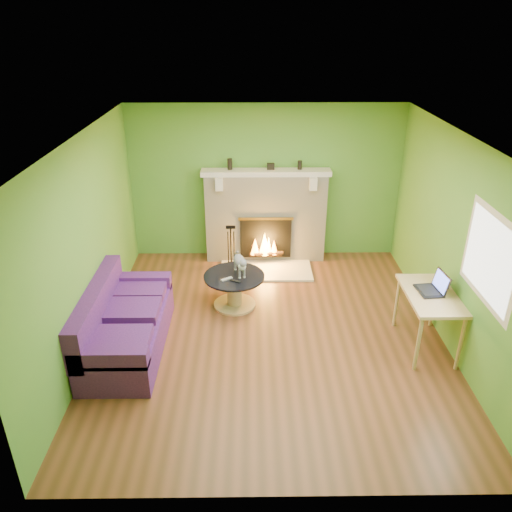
{
  "coord_description": "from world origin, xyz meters",
  "views": [
    {
      "loc": [
        -0.26,
        -5.53,
        3.84
      ],
      "look_at": [
        -0.18,
        0.4,
        0.96
      ],
      "focal_mm": 35.0,
      "sensor_mm": 36.0,
      "label": 1
    }
  ],
  "objects_px": {
    "desk": "(430,300)",
    "cat": "(240,263)",
    "coffee_table": "(234,288)",
    "sofa": "(123,325)"
  },
  "relations": [
    {
      "from": "coffee_table",
      "to": "cat",
      "type": "bearing_deg",
      "value": 32.01
    },
    {
      "from": "desk",
      "to": "cat",
      "type": "relative_size",
      "value": 1.95
    },
    {
      "from": "sofa",
      "to": "desk",
      "type": "xyz_separation_m",
      "value": [
        3.81,
        -0.02,
        0.35
      ]
    },
    {
      "from": "coffee_table",
      "to": "desk",
      "type": "distance_m",
      "value": 2.68
    },
    {
      "from": "sofa",
      "to": "desk",
      "type": "distance_m",
      "value": 3.82
    },
    {
      "from": "coffee_table",
      "to": "desk",
      "type": "xyz_separation_m",
      "value": [
        2.44,
        -1.02,
        0.39
      ]
    },
    {
      "from": "sofa",
      "to": "cat",
      "type": "relative_size",
      "value": 3.57
    },
    {
      "from": "sofa",
      "to": "coffee_table",
      "type": "bearing_deg",
      "value": 36.26
    },
    {
      "from": "coffee_table",
      "to": "desk",
      "type": "bearing_deg",
      "value": -22.67
    },
    {
      "from": "coffee_table",
      "to": "cat",
      "type": "height_order",
      "value": "cat"
    }
  ]
}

